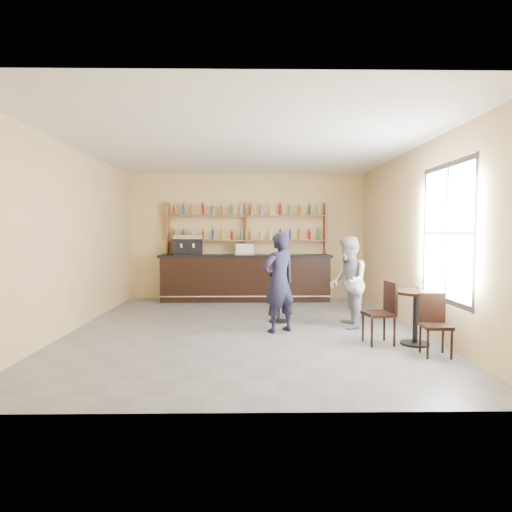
{
  "coord_description": "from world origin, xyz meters",
  "views": [
    {
      "loc": [
        0.07,
        -7.48,
        1.73
      ],
      "look_at": [
        0.2,
        0.8,
        1.25
      ],
      "focal_mm": 30.0,
      "sensor_mm": 36.0,
      "label": 1
    }
  ],
  "objects_px": {
    "pedestal_table": "(278,296)",
    "man_main": "(279,282)",
    "chair_south": "(436,325)",
    "cafe_table": "(415,318)",
    "patron_second": "(348,282)",
    "chair_west": "(379,313)",
    "pastry_case": "(245,249)",
    "espresso_machine": "(189,245)",
    "bar_counter": "(245,278)"
  },
  "relations": [
    {
      "from": "cafe_table",
      "to": "chair_west",
      "type": "xyz_separation_m",
      "value": [
        -0.55,
        0.05,
        0.07
      ]
    },
    {
      "from": "espresso_machine",
      "to": "chair_west",
      "type": "distance_m",
      "value": 5.52
    },
    {
      "from": "cafe_table",
      "to": "patron_second",
      "type": "distance_m",
      "value": 1.45
    },
    {
      "from": "espresso_machine",
      "to": "man_main",
      "type": "bearing_deg",
      "value": -62.41
    },
    {
      "from": "pedestal_table",
      "to": "man_main",
      "type": "height_order",
      "value": "man_main"
    },
    {
      "from": "pedestal_table",
      "to": "chair_west",
      "type": "height_order",
      "value": "pedestal_table"
    },
    {
      "from": "espresso_machine",
      "to": "patron_second",
      "type": "distance_m",
      "value": 4.52
    },
    {
      "from": "bar_counter",
      "to": "pastry_case",
      "type": "distance_m",
      "value": 0.71
    },
    {
      "from": "patron_second",
      "to": "chair_south",
      "type": "bearing_deg",
      "value": 29.17
    },
    {
      "from": "pedestal_table",
      "to": "patron_second",
      "type": "bearing_deg",
      "value": -22.89
    },
    {
      "from": "cafe_table",
      "to": "chair_south",
      "type": "bearing_deg",
      "value": -85.24
    },
    {
      "from": "espresso_machine",
      "to": "patron_second",
      "type": "relative_size",
      "value": 0.42
    },
    {
      "from": "man_main",
      "to": "chair_south",
      "type": "xyz_separation_m",
      "value": [
        2.07,
        -1.46,
        -0.43
      ]
    },
    {
      "from": "espresso_machine",
      "to": "chair_south",
      "type": "xyz_separation_m",
      "value": [
        4.09,
        -4.83,
        -0.97
      ]
    },
    {
      "from": "espresso_machine",
      "to": "pastry_case",
      "type": "bearing_deg",
      "value": -3.33
    },
    {
      "from": "chair_south",
      "to": "man_main",
      "type": "bearing_deg",
      "value": 148.92
    },
    {
      "from": "bar_counter",
      "to": "pedestal_table",
      "type": "distance_m",
      "value": 2.63
    },
    {
      "from": "bar_counter",
      "to": "chair_south",
      "type": "height_order",
      "value": "bar_counter"
    },
    {
      "from": "pedestal_table",
      "to": "bar_counter",
      "type": "bearing_deg",
      "value": 104.33
    },
    {
      "from": "pedestal_table",
      "to": "patron_second",
      "type": "height_order",
      "value": "patron_second"
    },
    {
      "from": "chair_west",
      "to": "pastry_case",
      "type": "bearing_deg",
      "value": -160.11
    },
    {
      "from": "chair_south",
      "to": "patron_second",
      "type": "xyz_separation_m",
      "value": [
        -0.81,
        1.77,
        0.39
      ]
    },
    {
      "from": "pedestal_table",
      "to": "chair_south",
      "type": "bearing_deg",
      "value": -48.37
    },
    {
      "from": "bar_counter",
      "to": "cafe_table",
      "type": "bearing_deg",
      "value": -58.14
    },
    {
      "from": "man_main",
      "to": "patron_second",
      "type": "bearing_deg",
      "value": 160.9
    },
    {
      "from": "espresso_machine",
      "to": "pastry_case",
      "type": "height_order",
      "value": "espresso_machine"
    },
    {
      "from": "pastry_case",
      "to": "patron_second",
      "type": "relative_size",
      "value": 0.28
    },
    {
      "from": "bar_counter",
      "to": "man_main",
      "type": "height_order",
      "value": "man_main"
    },
    {
      "from": "bar_counter",
      "to": "cafe_table",
      "type": "distance_m",
      "value": 4.98
    },
    {
      "from": "man_main",
      "to": "chair_west",
      "type": "height_order",
      "value": "man_main"
    },
    {
      "from": "pedestal_table",
      "to": "man_main",
      "type": "distance_m",
      "value": 0.9
    },
    {
      "from": "cafe_table",
      "to": "pedestal_table",
      "type": "bearing_deg",
      "value": 139.64
    },
    {
      "from": "man_main",
      "to": "bar_counter",
      "type": "bearing_deg",
      "value": -112.59
    },
    {
      "from": "pedestal_table",
      "to": "man_main",
      "type": "xyz_separation_m",
      "value": [
        -0.04,
        -0.82,
        0.37
      ]
    },
    {
      "from": "bar_counter",
      "to": "pedestal_table",
      "type": "height_order",
      "value": "bar_counter"
    },
    {
      "from": "patron_second",
      "to": "espresso_machine",
      "type": "bearing_deg",
      "value": -128.58
    },
    {
      "from": "man_main",
      "to": "chair_west",
      "type": "relative_size",
      "value": 1.79
    },
    {
      "from": "man_main",
      "to": "patron_second",
      "type": "xyz_separation_m",
      "value": [
        1.26,
        0.31,
        -0.04
      ]
    },
    {
      "from": "espresso_machine",
      "to": "patron_second",
      "type": "bearing_deg",
      "value": -46.39
    },
    {
      "from": "bar_counter",
      "to": "pastry_case",
      "type": "xyz_separation_m",
      "value": [
        -0.02,
        0.0,
        0.71
      ]
    },
    {
      "from": "chair_south",
      "to": "patron_second",
      "type": "bearing_deg",
      "value": 118.8
    },
    {
      "from": "chair_south",
      "to": "patron_second",
      "type": "distance_m",
      "value": 1.98
    },
    {
      "from": "man_main",
      "to": "chair_west",
      "type": "distance_m",
      "value": 1.72
    },
    {
      "from": "patron_second",
      "to": "pedestal_table",
      "type": "bearing_deg",
      "value": -108.41
    },
    {
      "from": "bar_counter",
      "to": "chair_south",
      "type": "xyz_separation_m",
      "value": [
        2.68,
        -4.83,
        -0.15
      ]
    },
    {
      "from": "pedestal_table",
      "to": "chair_south",
      "type": "height_order",
      "value": "pedestal_table"
    },
    {
      "from": "bar_counter",
      "to": "chair_south",
      "type": "distance_m",
      "value": 5.52
    },
    {
      "from": "cafe_table",
      "to": "chair_south",
      "type": "relative_size",
      "value": 0.96
    },
    {
      "from": "bar_counter",
      "to": "cafe_table",
      "type": "relative_size",
      "value": 5.14
    },
    {
      "from": "pastry_case",
      "to": "man_main",
      "type": "height_order",
      "value": "man_main"
    }
  ]
}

